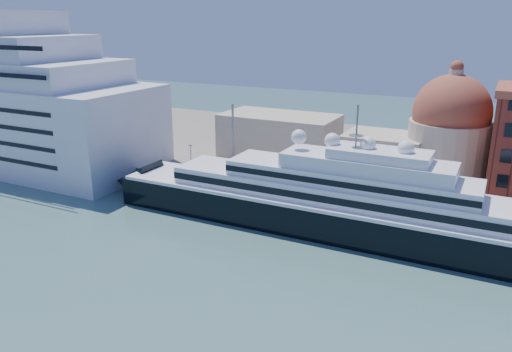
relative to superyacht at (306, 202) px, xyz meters
The scene contains 8 objects.
ground 23.53m from the superyacht, 93.01° to the right, with size 400.00×400.00×0.00m, color #325757.
quay 11.64m from the superyacht, 96.26° to the left, with size 180.00×10.00×2.50m, color gray.
land 52.16m from the superyacht, 91.33° to the left, with size 260.00×72.00×2.00m, color slate.
quay_fence 6.84m from the superyacht, 100.52° to the left, with size 180.00×0.10×1.20m, color slate.
superyacht is the anchor object (origin of this frame).
service_barge 34.20m from the superyacht, behind, with size 13.04×7.42×2.78m.
church 35.62m from the superyacht, 81.51° to the left, with size 66.00×18.00×25.50m.
lamp_posts 17.42m from the superyacht, 146.25° to the left, with size 120.80×2.40×18.00m.
Camera 1 is at (32.66, -60.21, 37.98)m, focal length 35.00 mm.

